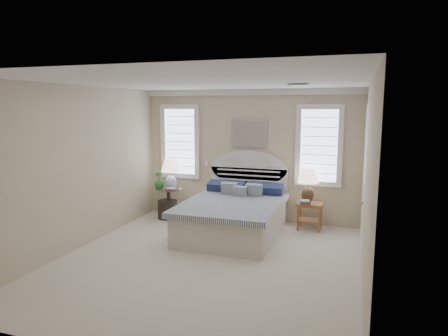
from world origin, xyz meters
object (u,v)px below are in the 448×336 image
side_table_left (169,200)px  nightstand_right (310,210)px  floor_pot (168,209)px  bed (235,213)px  lamp_right (308,181)px  lamp_left (171,171)px

side_table_left → nightstand_right: side_table_left is taller
floor_pot → bed: bearing=-18.3°
lamp_right → lamp_left: bearing=-177.2°
nightstand_right → lamp_left: size_ratio=0.83×
side_table_left → nightstand_right: (2.95, 0.10, -0.00)m
lamp_right → nightstand_right: bearing=-35.9°
lamp_left → side_table_left: bearing=-177.6°
floor_pot → lamp_right: (2.90, 0.19, 0.74)m
lamp_right → floor_pot: bearing=-176.3°
lamp_left → lamp_right: 2.84m
lamp_left → nightstand_right: bearing=1.9°
bed → lamp_right: 1.54m
bed → nightstand_right: size_ratio=4.29×
side_table_left → lamp_right: 2.95m
nightstand_right → lamp_left: bearing=-178.1°
bed → lamp_right: (1.24, 0.73, 0.55)m
floor_pot → lamp_left: size_ratio=0.66×
side_table_left → nightstand_right: bearing=1.9°
floor_pot → lamp_right: 3.00m
side_table_left → nightstand_right: size_ratio=1.19×
lamp_left → lamp_right: (2.83, 0.14, -0.08)m
nightstand_right → lamp_right: size_ratio=0.80×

